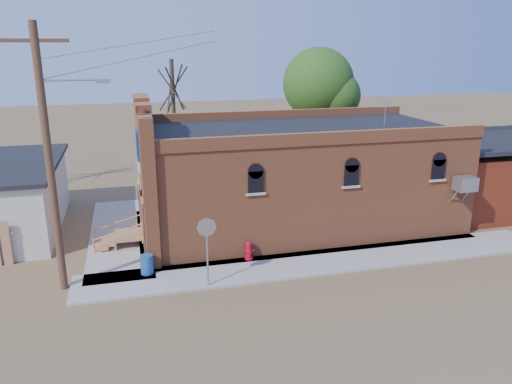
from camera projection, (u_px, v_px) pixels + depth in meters
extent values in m
plane|color=brown|center=(295.00, 277.00, 18.52)|extent=(120.00, 120.00, 0.00)
cube|color=#9E9991|center=(324.00, 262.00, 19.70)|extent=(19.00, 2.20, 0.08)
cube|color=#9E9991|center=(120.00, 234.00, 22.55)|extent=(2.60, 10.00, 0.08)
cube|color=#B66037|center=(298.00, 178.00, 23.46)|extent=(14.00, 7.00, 4.50)
cube|color=black|center=(300.00, 129.00, 22.80)|extent=(13.80, 6.80, 0.12)
cube|color=#B66037|center=(146.00, 174.00, 21.59)|extent=(0.50, 7.40, 5.80)
cube|color=navy|center=(138.00, 155.00, 20.09)|extent=(0.08, 1.10, 1.56)
cube|color=#96969B|center=(465.00, 184.00, 21.17)|extent=(0.85, 0.65, 0.60)
cube|color=#622410|center=(471.00, 178.00, 25.94)|extent=(5.00, 6.00, 3.20)
cylinder|color=#49301D|center=(50.00, 164.00, 16.37)|extent=(0.26, 0.26, 9.00)
cube|color=#49301D|center=(35.00, 40.00, 15.26)|extent=(2.00, 0.12, 0.12)
cylinder|color=#96969B|center=(70.00, 80.00, 15.82)|extent=(1.80, 0.08, 0.08)
cube|color=#96969B|center=(103.00, 81.00, 16.07)|extent=(0.45, 0.22, 0.14)
cylinder|color=#463728|center=(174.00, 126.00, 28.78)|extent=(0.24, 0.24, 7.50)
cylinder|color=#463728|center=(317.00, 129.00, 31.59)|extent=(0.28, 0.28, 6.30)
sphere|color=#264F16|center=(318.00, 83.00, 30.79)|extent=(4.40, 4.40, 4.40)
cylinder|color=#AC091C|center=(249.00, 258.00, 19.84)|extent=(0.37, 0.37, 0.06)
cylinder|color=#AC091C|center=(249.00, 251.00, 19.74)|extent=(0.25, 0.25, 0.58)
sphere|color=#AC091C|center=(249.00, 244.00, 19.66)|extent=(0.23, 0.23, 0.23)
cylinder|color=#AC091C|center=(250.00, 252.00, 19.60)|extent=(0.12, 0.14, 0.11)
cylinder|color=#AC091C|center=(245.00, 251.00, 19.71)|extent=(0.14, 0.12, 0.11)
cylinder|color=#AC091C|center=(252.00, 250.00, 19.78)|extent=(0.14, 0.12, 0.11)
cylinder|color=#96969B|center=(207.00, 255.00, 17.38)|extent=(0.08, 0.08, 2.30)
cylinder|color=#96969B|center=(207.00, 227.00, 17.06)|extent=(0.69, 0.04, 0.69)
cylinder|color=#A81709|center=(206.00, 227.00, 17.10)|extent=(0.69, 0.04, 0.69)
cylinder|color=#1B4D8B|center=(147.00, 264.00, 18.50)|extent=(0.51, 0.51, 0.73)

